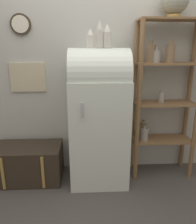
{
  "coord_description": "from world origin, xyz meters",
  "views": [
    {
      "loc": [
        -0.13,
        -2.07,
        1.54
      ],
      "look_at": [
        -0.01,
        0.27,
        0.84
      ],
      "focal_mm": 35.0,
      "sensor_mm": 36.0,
      "label": 1
    }
  ],
  "objects_px": {
    "globe": "(175,0)",
    "vase_left": "(90,39)",
    "suitcase_trunk": "(28,163)",
    "vase_center": "(100,35)",
    "vase_right": "(107,37)",
    "refrigerator": "(99,116)"
  },
  "relations": [
    {
      "from": "globe",
      "to": "vase_left",
      "type": "height_order",
      "value": "globe"
    },
    {
      "from": "suitcase_trunk",
      "to": "vase_left",
      "type": "xyz_separation_m",
      "value": [
        0.76,
        -0.01,
        1.41
      ]
    },
    {
      "from": "globe",
      "to": "suitcase_trunk",
      "type": "bearing_deg",
      "value": -176.41
    },
    {
      "from": "vase_center",
      "to": "vase_right",
      "type": "relative_size",
      "value": 1.13
    },
    {
      "from": "refrigerator",
      "to": "globe",
      "type": "xyz_separation_m",
      "value": [
        0.8,
        0.13,
        1.21
      ]
    },
    {
      "from": "refrigerator",
      "to": "vase_right",
      "type": "distance_m",
      "value": 0.85
    },
    {
      "from": "vase_center",
      "to": "vase_right",
      "type": "bearing_deg",
      "value": 3.81
    },
    {
      "from": "vase_left",
      "to": "vase_right",
      "type": "height_order",
      "value": "vase_right"
    },
    {
      "from": "suitcase_trunk",
      "to": "vase_left",
      "type": "relative_size",
      "value": 4.14
    },
    {
      "from": "vase_left",
      "to": "vase_center",
      "type": "height_order",
      "value": "vase_center"
    },
    {
      "from": "vase_right",
      "to": "vase_center",
      "type": "bearing_deg",
      "value": -176.19
    },
    {
      "from": "vase_right",
      "to": "suitcase_trunk",
      "type": "bearing_deg",
      "value": 178.73
    },
    {
      "from": "refrigerator",
      "to": "suitcase_trunk",
      "type": "distance_m",
      "value": 1.03
    },
    {
      "from": "refrigerator",
      "to": "vase_left",
      "type": "distance_m",
      "value": 0.83
    },
    {
      "from": "vase_center",
      "to": "globe",
      "type": "bearing_deg",
      "value": 9.21
    },
    {
      "from": "suitcase_trunk",
      "to": "globe",
      "type": "height_order",
      "value": "globe"
    },
    {
      "from": "vase_left",
      "to": "vase_center",
      "type": "xyz_separation_m",
      "value": [
        0.09,
        -0.01,
        0.04
      ]
    },
    {
      "from": "refrigerator",
      "to": "globe",
      "type": "relative_size",
      "value": 4.71
    },
    {
      "from": "suitcase_trunk",
      "to": "vase_left",
      "type": "bearing_deg",
      "value": -0.83
    },
    {
      "from": "refrigerator",
      "to": "vase_left",
      "type": "height_order",
      "value": "vase_left"
    },
    {
      "from": "refrigerator",
      "to": "vase_right",
      "type": "xyz_separation_m",
      "value": [
        0.08,
        0.0,
        0.85
      ]
    },
    {
      "from": "globe",
      "to": "vase_center",
      "type": "height_order",
      "value": "globe"
    }
  ]
}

